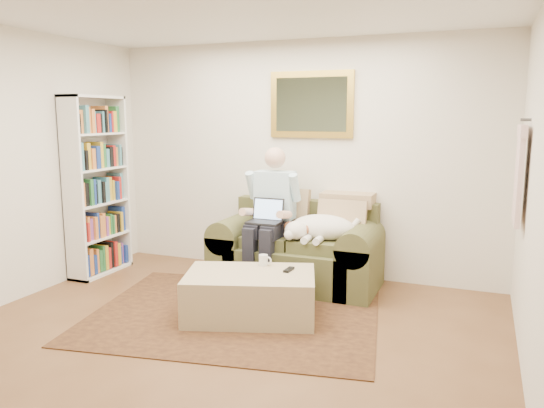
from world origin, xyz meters
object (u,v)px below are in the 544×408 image
Objects in this scene: laptop at (266,216)px; sleeping_dog at (323,227)px; ottoman at (250,295)px; coffee_mug at (263,260)px; sofa at (297,257)px; bookshelf at (97,186)px; seated_man at (269,218)px.

laptop is 0.59m from sleeping_dog.
ottoman is 0.37m from coffee_mug.
sofa is at bearing 164.26° from sleeping_dog.
coffee_mug is at bearing 87.13° from ottoman.
sleeping_dog is 7.12× the size of coffee_mug.
sleeping_dog is at bearing -15.74° from sofa.
laptop is at bearing 5.89° from bookshelf.
seated_man is 0.58m from sleeping_dog.
coffee_mug is at bearing -70.12° from laptop.
bookshelf is at bearing 163.78° from ottoman.
sofa is at bearing 41.02° from laptop.
bookshelf is at bearing -174.11° from laptop.
ottoman is at bearing -78.12° from seated_man.
sofa is at bearing 10.88° from bookshelf.
ottoman is 0.56× the size of bookshelf.
ottoman is at bearing -92.87° from coffee_mug.
coffee_mug is (-0.37, -0.70, -0.20)m from sleeping_dog.
sleeping_dog is 1.14m from ottoman.
seated_man is at bearing -148.55° from sofa.
laptop is 3.36× the size of coffee_mug.
seated_man is 0.08m from laptop.
seated_man is at bearing 107.90° from coffee_mug.
ottoman is (0.19, -0.90, -0.52)m from seated_man.
laptop is at bearing 109.88° from coffee_mug.
seated_man reaches higher than ottoman.
bookshelf is (-1.97, -0.27, 0.27)m from seated_man.
sleeping_dog reaches higher than ottoman.
seated_man reaches higher than sofa.
ottoman is at bearing -77.19° from laptop.
sleeping_dog is 0.81m from coffee_mug.
sleeping_dog is at bearing 7.13° from seated_man.
sofa is 1.19× the size of seated_man.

